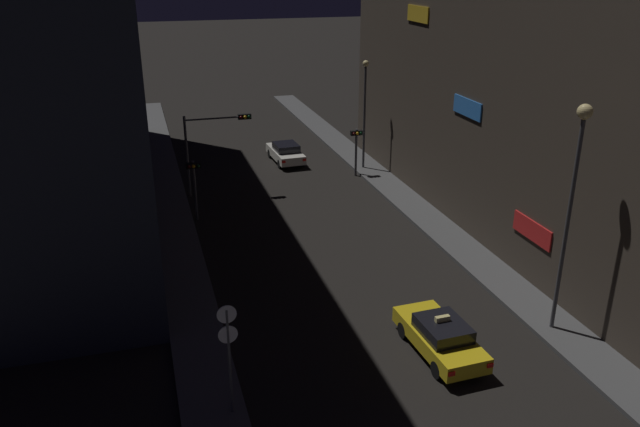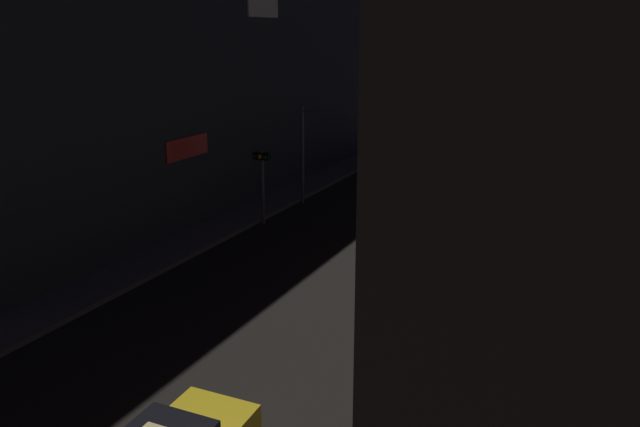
% 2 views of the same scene
% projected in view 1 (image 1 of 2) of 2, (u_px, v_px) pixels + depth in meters
% --- Properties ---
extents(sidewalk_left, '(2.11, 58.19, 0.18)m').
position_uv_depth(sidewalk_left, '(170.00, 202.00, 38.59)').
color(sidewalk_left, '#4C4C4C').
rests_on(sidewalk_left, ground_plane).
extents(sidewalk_right, '(2.11, 58.19, 0.18)m').
position_uv_depth(sidewalk_right, '(384.00, 181.00, 42.19)').
color(sidewalk_right, '#4C4C4C').
rests_on(sidewalk_right, ground_plane).
extents(building_facade_left, '(10.19, 33.38, 21.22)m').
position_uv_depth(building_facade_left, '(35.00, 22.00, 34.26)').
color(building_facade_left, '#282D38').
rests_on(building_facade_left, ground_plane).
extents(building_facade_right, '(8.88, 33.04, 14.60)m').
position_uv_depth(building_facade_right, '(544.00, 91.00, 33.52)').
color(building_facade_right, '#473D33').
rests_on(building_facade_right, ground_plane).
extents(taxi, '(2.00, 4.53, 1.62)m').
position_uv_depth(taxi, '(440.00, 336.00, 23.74)').
color(taxi, yellow).
rests_on(taxi, ground_plane).
extents(far_car, '(2.00, 4.53, 1.42)m').
position_uv_depth(far_car, '(286.00, 152.00, 46.23)').
color(far_car, silver).
rests_on(far_car, ground_plane).
extents(traffic_light_overhead, '(4.11, 0.42, 5.07)m').
position_uv_depth(traffic_light_overhead, '(212.00, 137.00, 38.85)').
color(traffic_light_overhead, '#47474C').
rests_on(traffic_light_overhead, ground_plane).
extents(traffic_light_left_kerb, '(0.80, 0.42, 3.47)m').
position_uv_depth(traffic_light_left_kerb, '(194.00, 178.00, 35.31)').
color(traffic_light_left_kerb, '#47474C').
rests_on(traffic_light_left_kerb, ground_plane).
extents(traffic_light_right_kerb, '(0.80, 0.42, 3.25)m').
position_uv_depth(traffic_light_right_kerb, '(356.00, 142.00, 42.71)').
color(traffic_light_right_kerb, '#47474C').
rests_on(traffic_light_right_kerb, ground_plane).
extents(sign_pole_left, '(0.61, 0.10, 3.92)m').
position_uv_depth(sign_pole_left, '(229.00, 348.00, 19.77)').
color(sign_pole_left, '#47474C').
rests_on(sign_pole_left, sidewalk_left).
extents(street_lamp_near_block, '(0.55, 0.55, 8.94)m').
position_uv_depth(street_lamp_near_block, '(574.00, 180.00, 23.13)').
color(street_lamp_near_block, '#47474C').
rests_on(street_lamp_near_block, sidewalk_right).
extents(street_lamp_far_block, '(0.42, 0.42, 7.38)m').
position_uv_depth(street_lamp_far_block, '(365.00, 102.00, 43.09)').
color(street_lamp_far_block, '#47474C').
rests_on(street_lamp_far_block, sidewalk_right).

